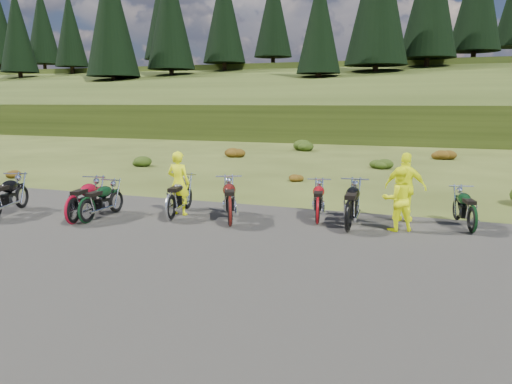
% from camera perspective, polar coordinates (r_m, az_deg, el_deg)
% --- Properties ---
extents(ground, '(300.00, 300.00, 0.00)m').
position_cam_1_polar(ground, '(12.12, -5.75, -5.30)').
color(ground, '#323C14').
rests_on(ground, ground).
extents(gravel_pad, '(20.00, 12.00, 0.04)m').
position_cam_1_polar(gravel_pad, '(10.43, -10.57, -8.01)').
color(gravel_pad, black).
rests_on(gravel_pad, ground).
extents(hill_slope, '(300.00, 45.97, 9.37)m').
position_cam_1_polar(hill_slope, '(60.79, 15.34, 6.87)').
color(hill_slope, '#2D3812').
rests_on(hill_slope, ground).
extents(hill_plateau, '(300.00, 90.00, 9.17)m').
position_cam_1_polar(hill_plateau, '(120.64, 17.84, 8.27)').
color(hill_plateau, '#2D3812').
rests_on(hill_plateau, ground).
extents(conifer_10, '(7.04, 7.04, 18.00)m').
position_cam_1_polar(conifer_10, '(119.70, -23.27, 17.13)').
color(conifer_10, black).
rests_on(conifer_10, ground).
extents(conifer_12, '(6.16, 6.16, 16.00)m').
position_cam_1_polar(conifer_12, '(97.33, -25.67, 16.35)').
color(conifer_12, black).
rests_on(conifer_12, ground).
extents(conifer_13, '(5.72, 5.72, 15.00)m').
position_cam_1_polar(conifer_13, '(97.81, -20.51, 17.08)').
color(conifer_13, black).
rests_on(conifer_13, ground).
extents(conifer_14, '(5.28, 5.28, 14.00)m').
position_cam_1_polar(conifer_14, '(99.02, -15.40, 17.66)').
color(conifer_14, black).
rests_on(conifer_14, ground).
extents(conifer_15, '(7.92, 7.92, 20.00)m').
position_cam_1_polar(conifer_15, '(101.39, -10.49, 19.74)').
color(conifer_15, black).
rests_on(conifer_15, ground).
extents(conifer_16, '(7.48, 7.48, 19.00)m').
position_cam_1_polar(conifer_16, '(76.63, -16.28, 18.93)').
color(conifer_16, black).
rests_on(conifer_16, ground).
extents(conifer_17, '(7.04, 7.04, 18.00)m').
position_cam_1_polar(conifer_17, '(78.55, -9.81, 19.47)').
color(conifer_17, black).
rests_on(conifer_17, ground).
extents(conifer_18, '(6.60, 6.60, 17.00)m').
position_cam_1_polar(conifer_18, '(81.32, -3.69, 19.77)').
color(conifer_18, black).
rests_on(conifer_18, ground).
extents(conifer_19, '(6.16, 6.16, 16.00)m').
position_cam_1_polar(conifer_19, '(84.85, 1.99, 19.86)').
color(conifer_19, black).
rests_on(conifer_19, ground).
extents(conifer_20, '(5.72, 5.72, 15.00)m').
position_cam_1_polar(conifer_20, '(89.00, 7.17, 19.54)').
color(conifer_20, black).
rests_on(conifer_20, ground).
extents(conifer_21, '(5.28, 5.28, 14.00)m').
position_cam_1_polar(conifer_21, '(62.81, 7.26, 18.75)').
color(conifer_21, black).
rests_on(conifer_21, ground).
extents(shrub_0, '(0.77, 0.77, 0.45)m').
position_cam_1_polar(shrub_0, '(23.96, -25.79, 2.03)').
color(shrub_0, '#5D2C0B').
rests_on(shrub_0, ground).
extents(shrub_1, '(1.03, 1.03, 0.61)m').
position_cam_1_polar(shrub_1, '(26.19, -12.99, 3.58)').
color(shrub_1, '#1D340D').
rests_on(shrub_1, ground).
extents(shrub_2, '(1.30, 1.30, 0.77)m').
position_cam_1_polar(shrub_2, '(29.50, -2.59, 4.72)').
color(shrub_2, '#5D2C0B').
rests_on(shrub_2, ground).
extents(shrub_3, '(1.56, 1.56, 0.92)m').
position_cam_1_polar(shrub_3, '(33.58, 5.52, 5.49)').
color(shrub_3, '#1D340D').
rests_on(shrub_3, ground).
extents(shrub_4, '(0.77, 0.77, 0.45)m').
position_cam_1_polar(shrub_4, '(20.67, 4.37, 1.87)').
color(shrub_4, '#5D2C0B').
rests_on(shrub_4, ground).
extents(shrub_5, '(1.03, 1.03, 0.61)m').
position_cam_1_polar(shrub_5, '(25.30, 14.02, 3.31)').
color(shrub_5, '#1D340D').
rests_on(shrub_5, ground).
extents(shrub_6, '(1.30, 1.30, 0.77)m').
position_cam_1_polar(shrub_6, '(30.43, 20.57, 4.24)').
color(shrub_6, '#5D2C0B').
rests_on(shrub_6, ground).
extents(motorcycle_1, '(1.08, 2.27, 1.14)m').
position_cam_1_polar(motorcycle_1, '(14.17, -20.11, -3.59)').
color(motorcycle_1, maroon).
rests_on(motorcycle_1, ground).
extents(motorcycle_2, '(0.70, 2.02, 1.05)m').
position_cam_1_polar(motorcycle_2, '(14.17, -18.70, -3.51)').
color(motorcycle_2, black).
rests_on(motorcycle_2, ground).
extents(motorcycle_3, '(1.10, 2.30, 1.15)m').
position_cam_1_polar(motorcycle_3, '(13.89, -9.68, -3.37)').
color(motorcycle_3, '#9FA0A4').
rests_on(motorcycle_3, ground).
extents(motorcycle_4, '(1.62, 2.38, 1.19)m').
position_cam_1_polar(motorcycle_4, '(13.08, -2.97, -4.09)').
color(motorcycle_4, '#50110D').
rests_on(motorcycle_4, ground).
extents(motorcycle_5, '(0.89, 2.34, 1.20)m').
position_cam_1_polar(motorcycle_5, '(12.71, 10.45, -4.68)').
color(motorcycle_5, black).
rests_on(motorcycle_5, ground).
extents(motorcycle_6, '(1.09, 2.15, 1.08)m').
position_cam_1_polar(motorcycle_6, '(13.41, 7.02, -3.79)').
color(motorcycle_6, maroon).
rests_on(motorcycle_6, ground).
extents(motorcycle_7, '(1.11, 2.08, 1.04)m').
position_cam_1_polar(motorcycle_7, '(13.54, 23.38, -4.44)').
color(motorcycle_7, black).
rests_on(motorcycle_7, ground).
extents(person_middle, '(0.67, 0.44, 1.84)m').
position_cam_1_polar(person_middle, '(14.44, -8.84, 0.89)').
color(person_middle, '#DBE60C').
rests_on(person_middle, ground).
extents(person_right_a, '(0.97, 0.89, 1.62)m').
position_cam_1_polar(person_right_a, '(13.00, 15.87, -0.91)').
color(person_right_a, '#DBE60C').
rests_on(person_right_a, ground).
extents(person_right_b, '(1.17, 0.64, 1.88)m').
position_cam_1_polar(person_right_b, '(14.02, 16.71, 0.39)').
color(person_right_b, '#DBE60C').
rests_on(person_right_b, ground).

